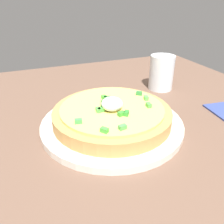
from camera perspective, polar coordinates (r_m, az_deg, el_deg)
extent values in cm
cube|color=brown|center=(55.03, -6.72, -0.91)|extent=(101.61, 74.46, 3.29)
cylinder|color=silver|center=(46.92, 0.00, -2.91)|extent=(28.56, 28.56, 1.39)
cylinder|color=tan|center=(45.93, 0.00, -0.78)|extent=(23.65, 23.65, 2.58)
cylinder|color=#EBD569|center=(45.19, 0.00, 0.95)|extent=(20.59, 20.59, 0.54)
ellipsoid|color=white|center=(43.48, 0.02, 2.06)|extent=(4.12, 4.12, 2.51)
cube|color=green|center=(48.26, -1.92, 3.67)|extent=(1.10, 1.44, 0.80)
cube|color=green|center=(47.86, -1.20, 3.46)|extent=(1.50, 1.28, 0.80)
cube|color=green|center=(39.84, -8.39, -2.27)|extent=(1.41, 1.03, 0.80)
cube|color=#50B74E|center=(48.50, 8.52, 3.48)|extent=(1.12, 1.45, 0.80)
cube|color=green|center=(43.18, -2.76, 0.55)|extent=(1.41, 1.03, 0.80)
cube|color=green|center=(41.81, 2.33, -0.42)|extent=(1.43, 1.08, 0.80)
cube|color=#55B247|center=(46.11, -2.11, 2.45)|extent=(0.85, 1.31, 0.80)
cube|color=#4EAE4F|center=(37.79, 2.65, -3.79)|extent=(1.40, 1.01, 0.80)
cube|color=green|center=(37.01, -1.92, -4.53)|extent=(1.42, 1.50, 0.80)
cube|color=#51AA4B|center=(43.15, -3.71, 0.50)|extent=(0.94, 1.36, 0.80)
cube|color=#2E7C3C|center=(50.57, 6.77, 4.66)|extent=(1.51, 1.38, 0.80)
cube|color=#318C33|center=(42.03, 3.62, -0.29)|extent=(1.39, 1.51, 0.80)
cube|color=#51B749|center=(45.49, 9.14, 1.71)|extent=(0.88, 1.33, 0.80)
cube|color=#56B644|center=(45.15, -2.20, 1.86)|extent=(1.39, 1.51, 0.80)
cylinder|color=silver|center=(65.67, 12.23, 9.59)|extent=(6.69, 6.69, 9.43)
cylinder|color=beige|center=(66.15, 12.10, 8.35)|extent=(5.89, 5.89, 5.60)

